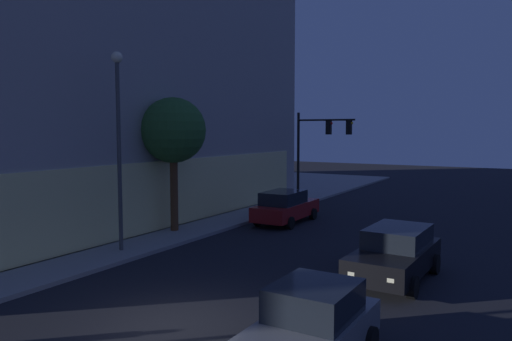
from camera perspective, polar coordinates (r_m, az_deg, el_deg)
name	(u,v)px	position (r m, az deg, el deg)	size (l,w,h in m)	color
ground_plane	(174,327)	(12.81, -9.62, -17.65)	(120.00, 120.00, 0.00)	black
traffic_light_far_corner	(319,139)	(32.39, 7.45, 3.67)	(0.36, 4.01, 5.91)	black
street_lamp_sidewalk	(118,126)	(19.57, -15.86, 5.02)	(0.44, 0.44, 7.73)	#484848
sidewalk_tree	(173,131)	(22.95, -9.70, 4.58)	(3.06, 3.06, 6.25)	brown
car_grey	(310,328)	(10.49, 6.34, -17.92)	(4.10, 2.05, 1.69)	slate
car_black	(395,253)	(16.65, 16.07, -9.32)	(4.73, 2.29, 1.70)	black
car_red	(285,207)	(25.61, 3.49, -4.25)	(4.83, 2.17, 1.70)	maroon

